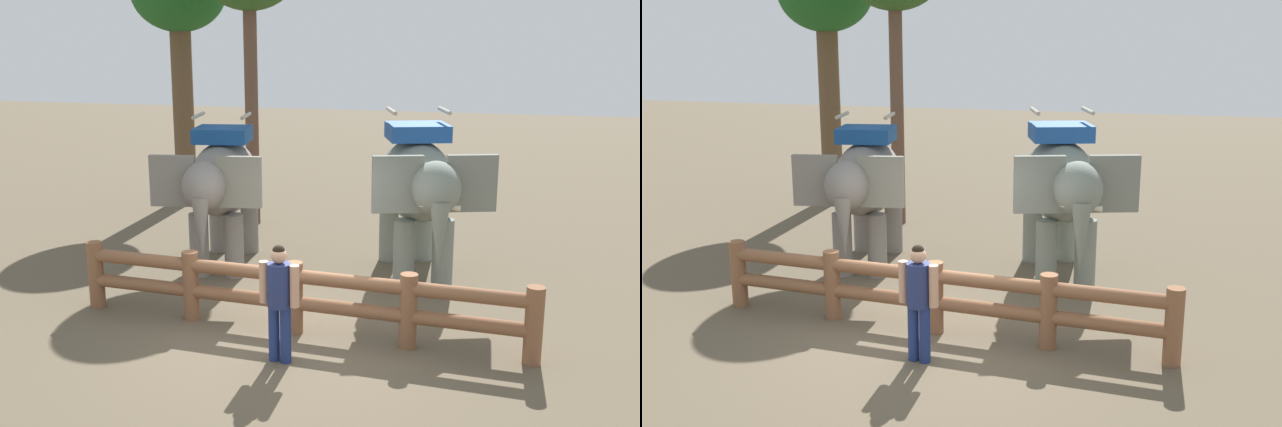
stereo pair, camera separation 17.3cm
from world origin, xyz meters
TOP-DOWN VIEW (x-y plane):
  - ground_plane at (0.00, 0.00)m, footprint 60.00×60.00m
  - log_fence at (0.00, 0.27)m, footprint 6.78×0.74m
  - elephant_near_left at (-2.10, 2.93)m, footprint 1.88×3.28m
  - elephant_center at (1.38, 3.17)m, footprint 2.36×3.48m
  - tourist_woman_in_black at (0.07, -0.70)m, footprint 0.55×0.36m
  - tree_back_center at (-5.01, 7.91)m, footprint 2.29×2.29m

SIDE VIEW (x-z plane):
  - ground_plane at x=0.00m, z-range 0.00..0.00m
  - log_fence at x=0.00m, z-range 0.08..1.13m
  - tourist_woman_in_black at x=0.07m, z-range 0.12..1.71m
  - elephant_near_left at x=-2.10m, z-range 0.17..2.94m
  - elephant_center at x=1.38m, z-range 0.18..3.10m
  - tree_back_center at x=-5.01m, z-range 1.77..7.85m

